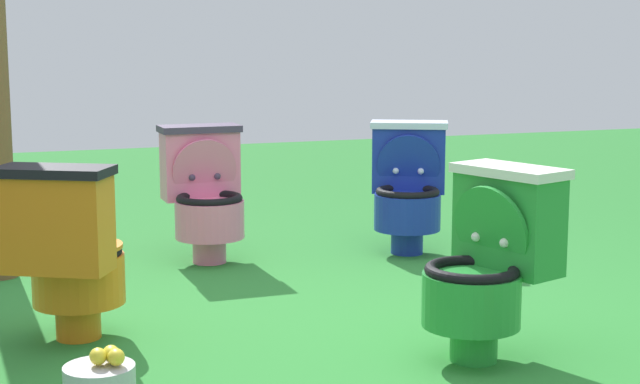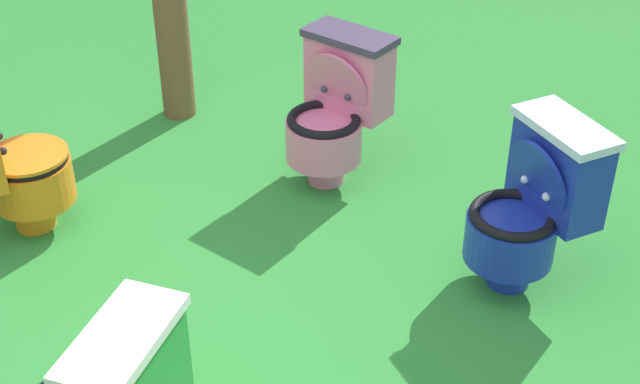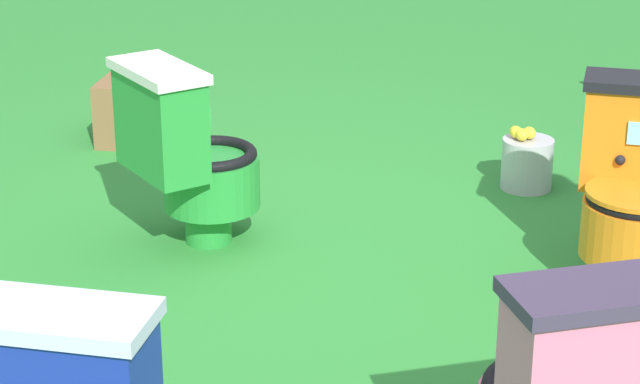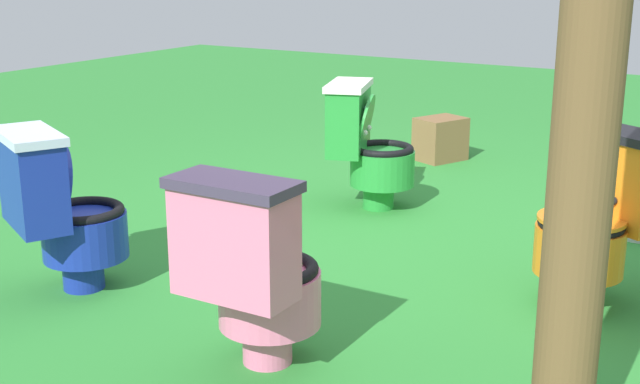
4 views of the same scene
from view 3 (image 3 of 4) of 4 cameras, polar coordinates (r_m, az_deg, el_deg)
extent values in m
plane|color=#2D8433|center=(4.35, 0.40, -4.09)|extent=(14.00, 14.00, 0.00)
cylinder|color=green|center=(4.65, -5.32, -1.52)|extent=(0.23, 0.23, 0.14)
cylinder|color=green|center=(4.60, -5.17, 0.49)|extent=(0.47, 0.47, 0.20)
torus|color=black|center=(4.56, -5.22, 1.81)|extent=(0.45, 0.45, 0.04)
cylinder|color=white|center=(4.57, -5.20, 1.19)|extent=(0.31, 0.31, 0.01)
cube|color=green|center=(4.42, -7.57, 3.19)|extent=(0.45, 0.31, 0.37)
cube|color=white|center=(4.37, -7.69, 5.73)|extent=(0.48, 0.34, 0.04)
cube|color=#8CE0E5|center=(4.45, -6.43, 4.04)|extent=(0.11, 0.04, 0.08)
cylinder|color=green|center=(4.47, -6.41, 3.24)|extent=(0.36, 0.20, 0.35)
sphere|color=white|center=(4.54, -6.74, 3.05)|extent=(0.04, 0.04, 0.04)
sphere|color=white|center=(4.42, -5.91, 2.59)|extent=(0.04, 0.04, 0.04)
cylinder|color=orange|center=(4.37, 14.51, -3.69)|extent=(0.24, 0.24, 0.14)
cylinder|color=orange|center=(4.28, 14.71, -1.73)|extent=(0.50, 0.50, 0.20)
torus|color=black|center=(4.24, 14.85, -0.34)|extent=(0.48, 0.48, 0.04)
cylinder|color=black|center=(4.26, 14.79, -0.99)|extent=(0.33, 0.33, 0.01)
cylinder|color=orange|center=(4.24, 14.88, -0.06)|extent=(0.49, 0.49, 0.02)
sphere|color=black|center=(4.30, 14.07, 1.48)|extent=(0.04, 0.04, 0.04)
cube|color=pink|center=(2.79, 12.99, -8.41)|extent=(0.19, 0.41, 0.37)
cube|color=#3F334C|center=(2.70, 13.35, -4.66)|extent=(0.22, 0.44, 0.04)
cube|color=#8CE0E5|center=(2.85, 12.16, -6.59)|extent=(0.01, 0.11, 0.08)
cylinder|color=pink|center=(2.88, 12.07, -7.74)|extent=(0.09, 0.35, 0.35)
sphere|color=#3F334C|center=(2.87, 10.70, -8.51)|extent=(0.04, 0.04, 0.04)
sphere|color=#3F334C|center=(2.93, 13.22, -8.09)|extent=(0.04, 0.04, 0.04)
cube|color=silver|center=(2.59, -12.64, -5.80)|extent=(0.38, 0.48, 0.04)
cube|color=#8CE0E5|center=(2.74, -11.52, -7.73)|extent=(0.06, 0.10, 0.08)
cylinder|color=#192D9E|center=(2.77, -11.43, -8.92)|extent=(0.24, 0.35, 0.35)
cube|color=brown|center=(5.81, -9.09, 3.84)|extent=(0.40, 0.36, 0.30)
cylinder|color=#B7B7BF|center=(5.22, 9.80, 1.33)|extent=(0.22, 0.22, 0.22)
ellipsoid|color=yellow|center=(5.15, 9.55, 2.71)|extent=(0.07, 0.05, 0.05)
ellipsoid|color=yellow|center=(5.18, 9.91, 2.78)|extent=(0.07, 0.05, 0.05)
ellipsoid|color=yellow|center=(5.18, 9.29, 2.83)|extent=(0.07, 0.05, 0.05)
camera|label=1|loc=(7.84, 3.89, 16.53)|focal=55.80mm
camera|label=2|loc=(5.46, -28.85, 24.84)|focal=50.57mm
camera|label=4|loc=(2.84, 73.68, -2.95)|focal=48.00mm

